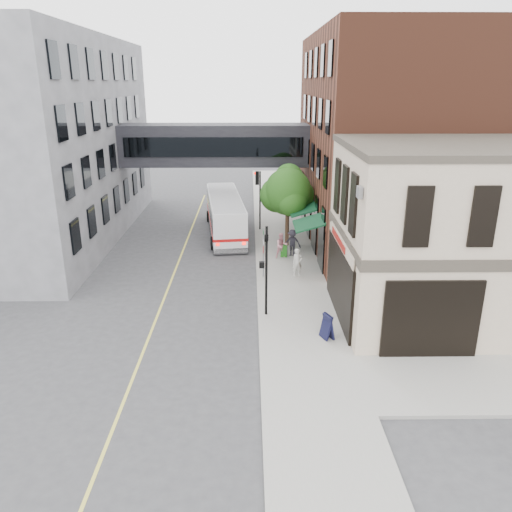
{
  "coord_description": "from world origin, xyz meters",
  "views": [
    {
      "loc": [
        -0.38,
        -20.26,
        11.0
      ],
      "look_at": [
        -0.08,
        2.96,
        2.86
      ],
      "focal_mm": 35.0,
      "sensor_mm": 36.0,
      "label": 1
    }
  ],
  "objects_px": {
    "pedestrian_b": "(282,246)",
    "pedestrian_c": "(292,243)",
    "bus": "(225,213)",
    "newspaper_box": "(284,251)",
    "sandwich_board": "(327,326)",
    "pedestrian_a": "(297,262)"
  },
  "relations": [
    {
      "from": "pedestrian_c",
      "to": "newspaper_box",
      "type": "distance_m",
      "value": 0.76
    },
    {
      "from": "pedestrian_a",
      "to": "newspaper_box",
      "type": "relative_size",
      "value": 2.09
    },
    {
      "from": "bus",
      "to": "newspaper_box",
      "type": "xyz_separation_m",
      "value": [
        4.1,
        -5.89,
        -1.05
      ]
    },
    {
      "from": "newspaper_box",
      "to": "sandwich_board",
      "type": "height_order",
      "value": "sandwich_board"
    },
    {
      "from": "pedestrian_a",
      "to": "sandwich_board",
      "type": "xyz_separation_m",
      "value": [
        0.65,
        -7.58,
        -0.26
      ]
    },
    {
      "from": "pedestrian_c",
      "to": "sandwich_board",
      "type": "distance_m",
      "value": 11.24
    },
    {
      "from": "bus",
      "to": "pedestrian_a",
      "type": "height_order",
      "value": "bus"
    },
    {
      "from": "bus",
      "to": "newspaper_box",
      "type": "bearing_deg",
      "value": -55.14
    },
    {
      "from": "bus",
      "to": "newspaper_box",
      "type": "relative_size",
      "value": 13.43
    },
    {
      "from": "bus",
      "to": "sandwich_board",
      "type": "bearing_deg",
      "value": -72.59
    },
    {
      "from": "pedestrian_b",
      "to": "bus",
      "type": "bearing_deg",
      "value": 105.4
    },
    {
      "from": "pedestrian_c",
      "to": "sandwich_board",
      "type": "xyz_separation_m",
      "value": [
        0.65,
        -11.21,
        -0.31
      ]
    },
    {
      "from": "pedestrian_a",
      "to": "pedestrian_b",
      "type": "distance_m",
      "value": 3.31
    },
    {
      "from": "newspaper_box",
      "to": "pedestrian_a",
      "type": "bearing_deg",
      "value": -69.96
    },
    {
      "from": "pedestrian_a",
      "to": "sandwich_board",
      "type": "height_order",
      "value": "pedestrian_a"
    },
    {
      "from": "pedestrian_b",
      "to": "pedestrian_c",
      "type": "bearing_deg",
      "value": 11.52
    },
    {
      "from": "bus",
      "to": "sandwich_board",
      "type": "height_order",
      "value": "bus"
    },
    {
      "from": "sandwich_board",
      "to": "bus",
      "type": "bearing_deg",
      "value": 83.11
    },
    {
      "from": "pedestrian_b",
      "to": "newspaper_box",
      "type": "bearing_deg",
      "value": 31.96
    },
    {
      "from": "pedestrian_a",
      "to": "sandwich_board",
      "type": "bearing_deg",
      "value": -103.66
    },
    {
      "from": "bus",
      "to": "pedestrian_a",
      "type": "xyz_separation_m",
      "value": [
        4.65,
        -9.33,
        -0.61
      ]
    },
    {
      "from": "pedestrian_b",
      "to": "sandwich_board",
      "type": "distance_m",
      "value": 10.9
    }
  ]
}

